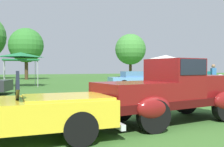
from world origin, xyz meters
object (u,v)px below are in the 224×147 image
Objects in this scene: feature_pickup_truck at (172,90)px; show_car_skyblue at (136,80)px; canopy_tent_center_field at (21,56)px; canopy_tent_right_field at (166,58)px; spectator_far_side at (213,77)px; show_car_teal at (199,79)px; neighbor_convertible at (10,113)px; spectator_between_cars at (201,78)px.

feature_pickup_truck is 1.07× the size of show_car_skyblue.
canopy_tent_right_field is at bearing -1.66° from canopy_tent_center_field.
feature_pickup_truck is 18.42m from canopy_tent_right_field.
spectator_far_side reaches higher than show_car_skyblue.
spectator_far_side is 14.32m from canopy_tent_center_field.
show_car_teal is (9.12, 10.11, -0.26)m from feature_pickup_truck.
neighbor_convertible is at bearing -141.02° from show_car_teal.
show_car_teal is at bearing -96.12° from canopy_tent_right_field.
canopy_tent_center_field is at bearing 178.34° from canopy_tent_right_field.
show_car_skyblue is at bearing 68.45° from feature_pickup_truck.
show_car_teal is 2.66× the size of spectator_far_side.
spectator_between_cars is at bearing -51.69° from canopy_tent_center_field.
canopy_tent_right_field reaches higher than show_car_skyblue.
canopy_tent_right_field is at bearing 66.76° from spectator_between_cars.
neighbor_convertible is 13.26m from spectator_far_side.
canopy_tent_right_field reaches higher than spectator_between_cars.
spectator_far_side is at bearing 31.85° from neighbor_convertible.
canopy_tent_right_field reaches higher than feature_pickup_truck.
spectator_between_cars is at bearing -113.24° from canopy_tent_right_field.
neighbor_convertible is (-4.08, -0.57, -0.29)m from feature_pickup_truck.
spectator_between_cars is 11.53m from canopy_tent_right_field.
show_car_skyblue is 0.92× the size of show_car_teal.
show_car_teal is at bearing 47.95° from feature_pickup_truck.
show_car_skyblue is at bearing 119.09° from spectator_far_side.
spectator_far_side is 0.62× the size of canopy_tent_center_field.
neighbor_convertible is at bearing -172.09° from feature_pickup_truck.
spectator_between_cars is (9.27, 5.65, 0.33)m from neighbor_convertible.
show_car_teal is at bearing 62.26° from spectator_far_side.
show_car_teal is 6.38m from spectator_between_cars.
canopy_tent_center_field is (-3.40, 15.96, 1.56)m from feature_pickup_truck.
show_car_teal is (13.19, 10.67, 0.02)m from neighbor_convertible.
feature_pickup_truck is 12.16m from show_car_skyblue.
show_car_teal is at bearing -25.06° from canopy_tent_center_field.
show_car_skyblue and show_car_teal have the same top height.
show_car_teal is (4.65, -1.20, 0.00)m from show_car_skyblue.
spectator_far_side reaches higher than show_car_teal.
feature_pickup_truck reaches higher than show_car_skyblue.
neighbor_convertible is 14.63m from show_car_skyblue.
canopy_tent_center_field reaches higher than neighbor_convertible.
feature_pickup_truck is 13.61m from show_car_teal.
feature_pickup_truck is 16.39m from canopy_tent_center_field.
canopy_tent_center_field reaches higher than spectator_between_cars.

